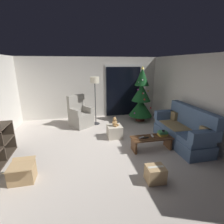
{
  "coord_description": "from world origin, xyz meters",
  "views": [
    {
      "loc": [
        -0.57,
        -3.9,
        2.25
      ],
      "look_at": [
        0.4,
        0.7,
        0.85
      ],
      "focal_mm": 26.38,
      "sensor_mm": 36.0,
      "label": 1
    }
  ],
  "objects_px": {
    "armchair": "(80,115)",
    "ottoman": "(115,132)",
    "christmas_tree": "(141,98)",
    "cell_phone": "(163,131)",
    "book_stack": "(163,133)",
    "coffee_table": "(151,141)",
    "couch": "(183,131)",
    "cardboard_box_taped_mid_floor": "(155,174)",
    "cardboard_box_open_near_shelf": "(22,173)",
    "teddy_bear_honey": "(115,122)",
    "remote_silver": "(141,137)",
    "floor_lamp": "(95,85)",
    "remote_white": "(152,136)",
    "remote_black": "(146,138)"
  },
  "relations": [
    {
      "from": "book_stack",
      "to": "christmas_tree",
      "type": "bearing_deg",
      "value": 83.85
    },
    {
      "from": "remote_silver",
      "to": "cardboard_box_open_near_shelf",
      "type": "bearing_deg",
      "value": 79.46
    },
    {
      "from": "coffee_table",
      "to": "floor_lamp",
      "type": "relative_size",
      "value": 0.62
    },
    {
      "from": "couch",
      "to": "ottoman",
      "type": "xyz_separation_m",
      "value": [
        -1.83,
        0.82,
        -0.21
      ]
    },
    {
      "from": "ottoman",
      "to": "coffee_table",
      "type": "bearing_deg",
      "value": -49.75
    },
    {
      "from": "remote_white",
      "to": "christmas_tree",
      "type": "height_order",
      "value": "christmas_tree"
    },
    {
      "from": "ottoman",
      "to": "teddy_bear_honey",
      "type": "xyz_separation_m",
      "value": [
        0.01,
        -0.01,
        0.31
      ]
    },
    {
      "from": "christmas_tree",
      "to": "floor_lamp",
      "type": "distance_m",
      "value": 1.89
    },
    {
      "from": "remote_white",
      "to": "teddy_bear_honey",
      "type": "relative_size",
      "value": 0.55
    },
    {
      "from": "couch",
      "to": "teddy_bear_honey",
      "type": "distance_m",
      "value": 1.99
    },
    {
      "from": "floor_lamp",
      "to": "cardboard_box_open_near_shelf",
      "type": "relative_size",
      "value": 3.44
    },
    {
      "from": "coffee_table",
      "to": "ottoman",
      "type": "xyz_separation_m",
      "value": [
        -0.8,
        0.94,
        -0.05
      ]
    },
    {
      "from": "remote_white",
      "to": "remote_silver",
      "type": "xyz_separation_m",
      "value": [
        -0.32,
        -0.03,
        0.0
      ]
    },
    {
      "from": "remote_white",
      "to": "ottoman",
      "type": "bearing_deg",
      "value": -37.12
    },
    {
      "from": "teddy_bear_honey",
      "to": "coffee_table",
      "type": "bearing_deg",
      "value": -49.75
    },
    {
      "from": "floor_lamp",
      "to": "cardboard_box_open_near_shelf",
      "type": "distance_m",
      "value": 3.65
    },
    {
      "from": "couch",
      "to": "floor_lamp",
      "type": "distance_m",
      "value": 3.29
    },
    {
      "from": "armchair",
      "to": "teddy_bear_honey",
      "type": "xyz_separation_m",
      "value": [
        1.02,
        -1.26,
        0.11
      ]
    },
    {
      "from": "book_stack",
      "to": "coffee_table",
      "type": "bearing_deg",
      "value": -175.06
    },
    {
      "from": "remote_white",
      "to": "remote_silver",
      "type": "distance_m",
      "value": 0.32
    },
    {
      "from": "remote_silver",
      "to": "book_stack",
      "type": "bearing_deg",
      "value": -112.65
    },
    {
      "from": "christmas_tree",
      "to": "teddy_bear_honey",
      "type": "height_order",
      "value": "christmas_tree"
    },
    {
      "from": "cell_phone",
      "to": "teddy_bear_honey",
      "type": "height_order",
      "value": "teddy_bear_honey"
    },
    {
      "from": "remote_black",
      "to": "cell_phone",
      "type": "bearing_deg",
      "value": -89.76
    },
    {
      "from": "book_stack",
      "to": "remote_white",
      "type": "bearing_deg",
      "value": 176.31
    },
    {
      "from": "christmas_tree",
      "to": "armchair",
      "type": "bearing_deg",
      "value": -178.09
    },
    {
      "from": "book_stack",
      "to": "cell_phone",
      "type": "height_order",
      "value": "cell_phone"
    },
    {
      "from": "cell_phone",
      "to": "floor_lamp",
      "type": "xyz_separation_m",
      "value": [
        -1.58,
        2.23,
        1.01
      ]
    },
    {
      "from": "cell_phone",
      "to": "ottoman",
      "type": "height_order",
      "value": "cell_phone"
    },
    {
      "from": "remote_white",
      "to": "armchair",
      "type": "relative_size",
      "value": 0.14
    },
    {
      "from": "christmas_tree",
      "to": "cardboard_box_taped_mid_floor",
      "type": "distance_m",
      "value": 3.7
    },
    {
      "from": "teddy_bear_honey",
      "to": "cardboard_box_open_near_shelf",
      "type": "distance_m",
      "value": 2.75
    },
    {
      "from": "floor_lamp",
      "to": "cardboard_box_taped_mid_floor",
      "type": "distance_m",
      "value": 3.77
    },
    {
      "from": "cardboard_box_taped_mid_floor",
      "to": "floor_lamp",
      "type": "bearing_deg",
      "value": 102.68
    },
    {
      "from": "remote_white",
      "to": "cardboard_box_taped_mid_floor",
      "type": "distance_m",
      "value": 1.35
    },
    {
      "from": "ottoman",
      "to": "remote_black",
      "type": "bearing_deg",
      "value": -57.52
    },
    {
      "from": "couch",
      "to": "cardboard_box_taped_mid_floor",
      "type": "distance_m",
      "value": 2.0
    },
    {
      "from": "cardboard_box_taped_mid_floor",
      "to": "cardboard_box_open_near_shelf",
      "type": "height_order",
      "value": "cardboard_box_open_near_shelf"
    },
    {
      "from": "remote_silver",
      "to": "book_stack",
      "type": "height_order",
      "value": "book_stack"
    },
    {
      "from": "couch",
      "to": "book_stack",
      "type": "bearing_deg",
      "value": -171.86
    },
    {
      "from": "ottoman",
      "to": "teddy_bear_honey",
      "type": "height_order",
      "value": "teddy_bear_honey"
    },
    {
      "from": "remote_black",
      "to": "teddy_bear_honey",
      "type": "distance_m",
      "value": 1.16
    },
    {
      "from": "armchair",
      "to": "ottoman",
      "type": "height_order",
      "value": "armchair"
    },
    {
      "from": "teddy_bear_honey",
      "to": "cardboard_box_taped_mid_floor",
      "type": "xyz_separation_m",
      "value": [
        0.33,
        -2.12,
        -0.35
      ]
    },
    {
      "from": "remote_silver",
      "to": "teddy_bear_honey",
      "type": "distance_m",
      "value": 1.06
    },
    {
      "from": "couch",
      "to": "cardboard_box_taped_mid_floor",
      "type": "bearing_deg",
      "value": -138.63
    },
    {
      "from": "couch",
      "to": "remote_white",
      "type": "distance_m",
      "value": 0.99
    },
    {
      "from": "ottoman",
      "to": "teddy_bear_honey",
      "type": "relative_size",
      "value": 1.54
    },
    {
      "from": "remote_silver",
      "to": "cell_phone",
      "type": "xyz_separation_m",
      "value": [
        0.63,
        0.01,
        0.13
      ]
    },
    {
      "from": "couch",
      "to": "ottoman",
      "type": "height_order",
      "value": "couch"
    }
  ]
}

